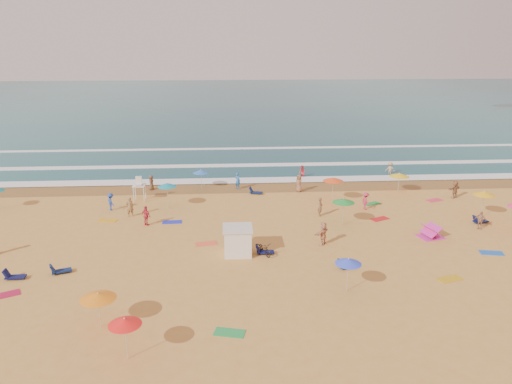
{
  "coord_description": "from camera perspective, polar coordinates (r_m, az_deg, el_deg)",
  "views": [
    {
      "loc": [
        -4.72,
        -39.26,
        15.6
      ],
      "look_at": [
        -1.89,
        6.0,
        1.5
      ],
      "focal_mm": 35.0,
      "sensor_mm": 36.0,
      "label": 1
    }
  ],
  "objects": [
    {
      "name": "surf_foam",
      "position": [
        62.71,
        0.85,
        2.96
      ],
      "size": [
        200.0,
        18.7,
        0.05
      ],
      "color": "white",
      "rests_on": "ground"
    },
    {
      "name": "lifeguard_stand",
      "position": [
        50.93,
        -13.18,
        0.2
      ],
      "size": [
        1.2,
        1.2,
        2.1
      ],
      "primitive_type": null,
      "color": "white",
      "rests_on": "ground"
    },
    {
      "name": "cabana",
      "position": [
        37.51,
        -2.11,
        -5.65
      ],
      "size": [
        2.0,
        2.0,
        2.0
      ],
      "primitive_type": "cube",
      "color": "white",
      "rests_on": "ground"
    },
    {
      "name": "ground",
      "position": [
        42.51,
        3.06,
        -4.28
      ],
      "size": [
        220.0,
        220.0,
        0.0
      ],
      "primitive_type": "plane",
      "color": "gold",
      "rests_on": "ground"
    },
    {
      "name": "bicycle",
      "position": [
        37.52,
        0.84,
        -6.47
      ],
      "size": [
        1.51,
        1.95,
        0.99
      ],
      "primitive_type": "imported",
      "rotation": [
        0.0,
        0.0,
        0.53
      ],
      "color": "black",
      "rests_on": "ground"
    },
    {
      "name": "ocean",
      "position": [
        124.34,
        -1.39,
        10.06
      ],
      "size": [
        220.0,
        140.0,
        0.18
      ],
      "primitive_type": "cube",
      "color": "#0C4756",
      "rests_on": "ground"
    },
    {
      "name": "towels",
      "position": [
        40.43,
        4.18,
        -5.45
      ],
      "size": [
        36.77,
        23.51,
        0.03
      ],
      "color": "#B0163D",
      "rests_on": "ground"
    },
    {
      "name": "loungers",
      "position": [
        41.26,
        9.36,
        -4.94
      ],
      "size": [
        48.66,
        18.79,
        0.34
      ],
      "color": "#0E124A",
      "rests_on": "ground"
    },
    {
      "name": "wet_sand",
      "position": [
        54.27,
        1.57,
        0.56
      ],
      "size": [
        220.0,
        220.0,
        0.0
      ],
      "primitive_type": "plane",
      "color": "olive",
      "rests_on": "ground"
    },
    {
      "name": "cabana_roof",
      "position": [
        37.11,
        -2.12,
        -4.14
      ],
      "size": [
        2.2,
        2.2,
        0.12
      ],
      "primitive_type": "cube",
      "color": "silver",
      "rests_on": "cabana"
    },
    {
      "name": "beach_umbrellas",
      "position": [
        41.12,
        6.33,
        -2.0
      ],
      "size": [
        56.05,
        31.43,
        0.8
      ],
      "color": "green",
      "rests_on": "ground"
    },
    {
      "name": "beachgoers",
      "position": [
        48.32,
        4.26,
        -0.58
      ],
      "size": [
        41.88,
        21.55,
        2.09
      ],
      "color": "#D7353E",
      "rests_on": "ground"
    },
    {
      "name": "popup_tents",
      "position": [
        51.19,
        25.86,
        -1.56
      ],
      "size": [
        19.17,
        12.61,
        1.2
      ],
      "color": "#DA30A2",
      "rests_on": "ground"
    }
  ]
}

